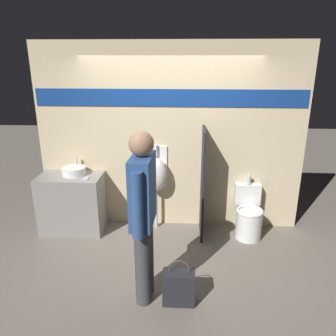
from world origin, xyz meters
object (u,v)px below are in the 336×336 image
Objects in this scene: shopping_bag at (179,287)px; cell_phone at (86,178)px; sink_basin at (74,171)px; toilet at (248,216)px; urinal_near_counter at (156,174)px; person_in_vest at (143,212)px.

cell_phone is at bearing 134.48° from shopping_bag.
shopping_bag is at bearing -44.34° from sink_basin.
sink_basin is at bearing 143.91° from cell_phone.
toilet is at bearing 1.88° from cell_phone.
urinal_near_counter is 1.47× the size of toilet.
cell_phone is (0.22, -0.16, -0.05)m from sink_basin.
sink_basin is at bearing 135.66° from shopping_bag.
shopping_bag is at bearing -45.52° from cell_phone.
toilet is 0.48× the size of person_in_vest.
sink_basin is 0.66× the size of shopping_bag.
cell_phone is 0.16× the size of toilet.
person_in_vest is 0.90m from shopping_bag.
sink_basin is 1.89m from person_in_vest.
shopping_bag is at bearing -99.31° from person_in_vest.
person_in_vest is at bearing -89.20° from urinal_near_counter.
person_in_vest is at bearing 167.97° from shopping_bag.
person_in_vest is at bearing -52.86° from cell_phone.
shopping_bag is (-0.96, -1.45, -0.12)m from toilet.
person_in_vest reaches higher than cell_phone.
cell_phone is 2.38m from toilet.
toilet is 1.69× the size of shopping_bag.
urinal_near_counter is (1.18, 0.09, -0.06)m from sink_basin.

